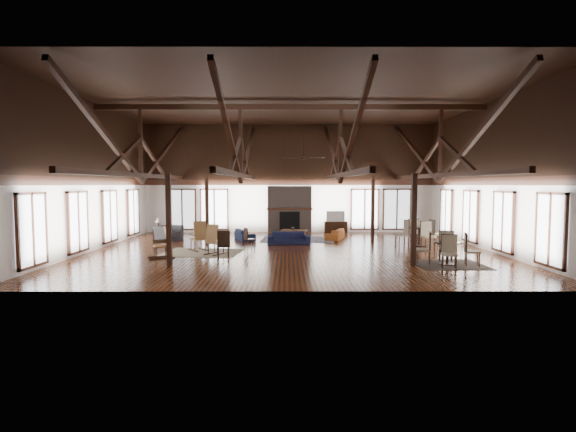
{
  "coord_description": "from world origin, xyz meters",
  "views": [
    {
      "loc": [
        -0.14,
        -18.09,
        2.67
      ],
      "look_at": [
        -0.1,
        1.0,
        1.34
      ],
      "focal_mm": 28.0,
      "sensor_mm": 36.0,
      "label": 1
    }
  ],
  "objects_px": {
    "sofa_navy_front": "(289,238)",
    "cafe_table_near": "(447,249)",
    "cafe_table_far": "(419,233)",
    "sofa_navy_left": "(245,235)",
    "sofa_orange": "(335,234)",
    "tv_console": "(336,227)",
    "armchair": "(168,233)",
    "coffee_table": "(294,231)"
  },
  "relations": [
    {
      "from": "sofa_navy_front",
      "to": "coffee_table",
      "type": "xyz_separation_m",
      "value": [
        0.27,
        1.64,
        0.15
      ]
    },
    {
      "from": "cafe_table_near",
      "to": "tv_console",
      "type": "distance_m",
      "value": 10.37
    },
    {
      "from": "sofa_navy_front",
      "to": "cafe_table_near",
      "type": "xyz_separation_m",
      "value": [
        5.28,
        -5.25,
        0.26
      ]
    },
    {
      "from": "cafe_table_near",
      "to": "cafe_table_far",
      "type": "xyz_separation_m",
      "value": [
        0.44,
        4.68,
        0.03
      ]
    },
    {
      "from": "sofa_navy_front",
      "to": "cafe_table_far",
      "type": "relative_size",
      "value": 0.87
    },
    {
      "from": "tv_console",
      "to": "coffee_table",
      "type": "bearing_deg",
      "value": -127.03
    },
    {
      "from": "coffee_table",
      "to": "cafe_table_near",
      "type": "height_order",
      "value": "cafe_table_near"
    },
    {
      "from": "sofa_orange",
      "to": "tv_console",
      "type": "relative_size",
      "value": 1.34
    },
    {
      "from": "sofa_orange",
      "to": "cafe_table_far",
      "type": "distance_m",
      "value": 4.2
    },
    {
      "from": "sofa_navy_left",
      "to": "tv_console",
      "type": "xyz_separation_m",
      "value": [
        4.76,
        3.18,
        0.06
      ]
    },
    {
      "from": "sofa_orange",
      "to": "tv_console",
      "type": "height_order",
      "value": "tv_console"
    },
    {
      "from": "sofa_navy_left",
      "to": "cafe_table_far",
      "type": "distance_m",
      "value": 8.14
    },
    {
      "from": "sofa_navy_left",
      "to": "armchair",
      "type": "distance_m",
      "value": 3.64
    },
    {
      "from": "sofa_navy_front",
      "to": "cafe_table_far",
      "type": "height_order",
      "value": "cafe_table_far"
    },
    {
      "from": "armchair",
      "to": "tv_console",
      "type": "distance_m",
      "value": 9.1
    },
    {
      "from": "tv_console",
      "to": "cafe_table_near",
      "type": "bearing_deg",
      "value": -75.24
    },
    {
      "from": "coffee_table",
      "to": "cafe_table_far",
      "type": "distance_m",
      "value": 5.87
    },
    {
      "from": "tv_console",
      "to": "sofa_orange",
      "type": "bearing_deg",
      "value": -97.03
    },
    {
      "from": "coffee_table",
      "to": "armchair",
      "type": "bearing_deg",
      "value": -158.73
    },
    {
      "from": "sofa_navy_left",
      "to": "sofa_orange",
      "type": "height_order",
      "value": "sofa_navy_left"
    },
    {
      "from": "cafe_table_near",
      "to": "tv_console",
      "type": "bearing_deg",
      "value": 104.76
    },
    {
      "from": "sofa_navy_front",
      "to": "sofa_orange",
      "type": "height_order",
      "value": "sofa_navy_front"
    },
    {
      "from": "coffee_table",
      "to": "cafe_table_near",
      "type": "distance_m",
      "value": 8.51
    },
    {
      "from": "sofa_navy_left",
      "to": "cafe_table_near",
      "type": "bearing_deg",
      "value": -151.59
    },
    {
      "from": "sofa_navy_left",
      "to": "cafe_table_far",
      "type": "bearing_deg",
      "value": -124.25
    },
    {
      "from": "sofa_navy_front",
      "to": "cafe_table_near",
      "type": "relative_size",
      "value": 0.91
    },
    {
      "from": "cafe_table_near",
      "to": "cafe_table_far",
      "type": "height_order",
      "value": "cafe_table_far"
    },
    {
      "from": "cafe_table_near",
      "to": "tv_console",
      "type": "relative_size",
      "value": 1.66
    },
    {
      "from": "tv_console",
      "to": "cafe_table_far",
      "type": "bearing_deg",
      "value": -60.06
    },
    {
      "from": "sofa_navy_left",
      "to": "cafe_table_far",
      "type": "relative_size",
      "value": 0.78
    },
    {
      "from": "armchair",
      "to": "cafe_table_near",
      "type": "height_order",
      "value": "cafe_table_near"
    },
    {
      "from": "sofa_navy_front",
      "to": "armchair",
      "type": "distance_m",
      "value": 5.87
    },
    {
      "from": "sofa_navy_front",
      "to": "cafe_table_far",
      "type": "xyz_separation_m",
      "value": [
        5.71,
        -0.57,
        0.28
      ]
    },
    {
      "from": "coffee_table",
      "to": "sofa_navy_front",
      "type": "bearing_deg",
      "value": -82.03
    },
    {
      "from": "cafe_table_near",
      "to": "cafe_table_far",
      "type": "bearing_deg",
      "value": 84.68
    },
    {
      "from": "sofa_orange",
      "to": "armchair",
      "type": "distance_m",
      "value": 8.04
    },
    {
      "from": "sofa_orange",
      "to": "sofa_navy_front",
      "type": "bearing_deg",
      "value": -33.29
    },
    {
      "from": "armchair",
      "to": "cafe_table_near",
      "type": "xyz_separation_m",
      "value": [
        11.02,
        -6.47,
        0.17
      ]
    },
    {
      "from": "sofa_navy_front",
      "to": "sofa_orange",
      "type": "relative_size",
      "value": 1.12
    },
    {
      "from": "sofa_navy_front",
      "to": "tv_console",
      "type": "bearing_deg",
      "value": 57.78
    },
    {
      "from": "coffee_table",
      "to": "cafe_table_near",
      "type": "bearing_deg",
      "value": -36.63
    },
    {
      "from": "sofa_navy_front",
      "to": "sofa_orange",
      "type": "xyz_separation_m",
      "value": [
        2.27,
        1.82,
        -0.03
      ]
    }
  ]
}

